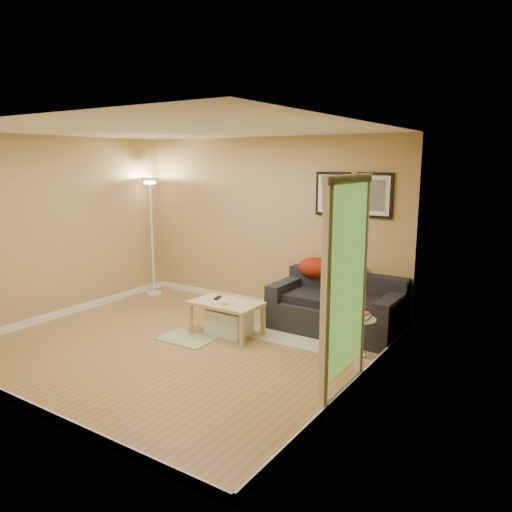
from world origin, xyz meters
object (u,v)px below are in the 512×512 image
object	(u,v)px
storage_bin	(229,322)
side_table	(361,339)
coffee_table	(227,318)
book_stack	(362,316)
floor_lamp	(152,240)
sofa	(336,304)

from	to	relation	value
storage_bin	side_table	distance (m)	1.77
coffee_table	storage_bin	world-z (taller)	coffee_table
book_stack	floor_lamp	world-z (taller)	floor_lamp
side_table	storage_bin	bearing A→B (deg)	-175.69
sofa	book_stack	xyz separation A→B (m)	(0.64, -0.75, 0.16)
storage_bin	side_table	xyz separation A→B (m)	(1.76, 0.13, 0.08)
coffee_table	storage_bin	xyz separation A→B (m)	(0.01, 0.04, -0.05)
side_table	book_stack	bearing A→B (deg)	-74.40
coffee_table	sofa	bearing A→B (deg)	19.35
side_table	coffee_table	bearing A→B (deg)	-174.59
sofa	book_stack	world-z (taller)	sofa
floor_lamp	sofa	bearing A→B (deg)	-0.29
coffee_table	side_table	size ratio (longest dim) A/B	1.79
book_stack	floor_lamp	bearing A→B (deg)	159.01
sofa	floor_lamp	world-z (taller)	floor_lamp
coffee_table	book_stack	bearing A→B (deg)	-14.28
storage_bin	book_stack	xyz separation A→B (m)	(1.77, 0.13, 0.36)
sofa	book_stack	bearing A→B (deg)	-49.54
storage_bin	floor_lamp	world-z (taller)	floor_lamp
floor_lamp	book_stack	bearing A→B (deg)	-10.84
side_table	floor_lamp	size ratio (longest dim) A/B	0.25
storage_bin	book_stack	world-z (taller)	book_stack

